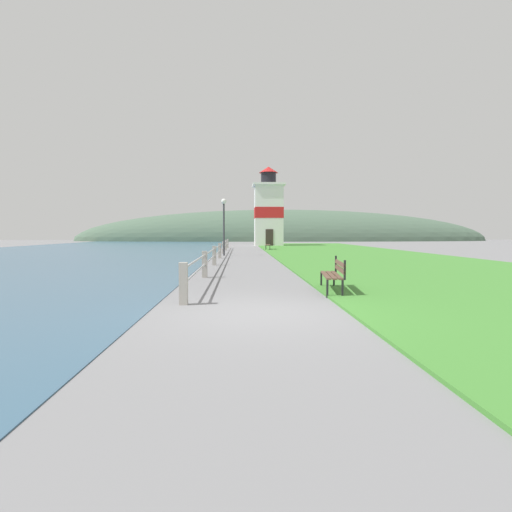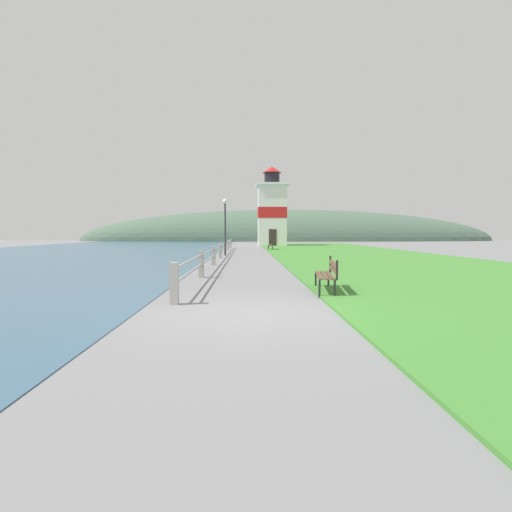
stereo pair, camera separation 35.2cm
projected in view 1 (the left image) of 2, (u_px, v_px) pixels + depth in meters
name	position (u px, v px, depth m)	size (l,w,h in m)	color
ground_plane	(260.00, 313.00, 8.02)	(160.00, 160.00, 0.00)	slate
grass_verge	(357.00, 255.00, 27.83)	(12.00, 58.65, 0.06)	#428433
water_strip	(35.00, 256.00, 26.95)	(24.00, 93.83, 0.01)	#385B75
seawall_railing	(220.00, 249.00, 25.00)	(0.18, 32.41, 0.95)	#A8A399
park_bench_near	(334.00, 272.00, 10.76)	(0.71, 1.99, 0.94)	brown
park_bench_midway	(269.00, 244.00, 37.02)	(0.62, 1.96, 0.94)	brown
lighthouse	(268.00, 211.00, 48.45)	(3.85, 3.85, 9.55)	white
lamp_post	(224.00, 216.00, 27.74)	(0.36, 0.36, 3.96)	#333338
distant_hillside	(283.00, 241.00, 77.26)	(80.00, 16.00, 12.00)	#4C6651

